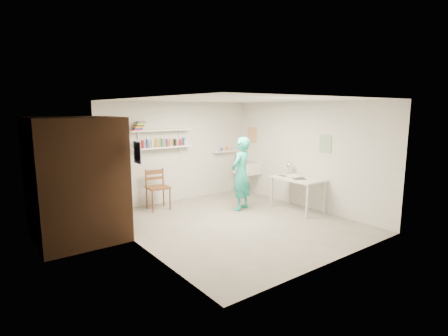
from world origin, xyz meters
TOP-DOWN VIEW (x-y plane):
  - floor at (0.00, 0.00)m, footprint 4.00×4.50m
  - ceiling at (0.00, 0.00)m, footprint 4.00×4.50m
  - wall_back at (0.00, 2.26)m, footprint 4.00×0.02m
  - wall_front at (0.00, -2.26)m, footprint 4.00×0.02m
  - wall_left at (-2.01, 0.00)m, footprint 0.02×4.50m
  - wall_right at (2.01, 0.00)m, footprint 0.02×4.50m
  - doorway_recess at (-1.99, 1.05)m, footprint 0.02×0.90m
  - corridor_box at (-2.70, 1.05)m, footprint 1.40×1.50m
  - door_lintel at (-1.97, 1.05)m, footprint 0.06×1.05m
  - door_jamb_near at (-1.97, 0.55)m, footprint 0.06×0.10m
  - door_jamb_far at (-1.97, 1.55)m, footprint 0.06×0.10m
  - shelf_lower at (-0.50, 2.13)m, footprint 1.50×0.22m
  - shelf_upper at (-0.50, 2.13)m, footprint 1.50×0.22m
  - ledge_shelf at (1.35, 2.17)m, footprint 0.70×0.14m
  - poster_left at (-1.99, 0.05)m, footprint 0.01×0.28m
  - poster_right_a at (1.99, 1.80)m, footprint 0.01×0.34m
  - poster_right_b at (1.99, -0.55)m, footprint 0.01×0.30m
  - belfast_sink at (1.75, 1.70)m, footprint 0.48×0.60m
  - man at (0.68, 0.68)m, footprint 0.70×0.58m
  - wall_clock at (0.77, 0.88)m, footprint 0.28×0.14m
  - wooden_chair at (-0.79, 1.81)m, footprint 0.50×0.48m
  - work_table at (1.64, -0.13)m, footprint 0.66×1.10m
  - desk_lamp at (1.82, 0.31)m, footprint 0.14×0.14m
  - spray_cans at (-0.50, 2.13)m, footprint 1.34×0.06m
  - book_stack at (-1.04, 2.13)m, footprint 0.30×0.14m
  - ledge_pots at (1.35, 2.17)m, footprint 0.48×0.07m
  - papers at (1.64, -0.13)m, footprint 0.30×0.22m

SIDE VIEW (x-z plane):
  - floor at x=0.00m, z-range -0.02..0.00m
  - work_table at x=1.64m, z-range 0.00..0.73m
  - wooden_chair at x=-0.79m, z-range 0.00..1.00m
  - belfast_sink at x=1.75m, z-range 0.55..0.85m
  - papers at x=1.64m, z-range 0.73..0.75m
  - man at x=0.68m, z-range 0.00..1.63m
  - desk_lamp at x=1.82m, z-range 0.89..1.02m
  - doorway_recess at x=-1.99m, z-range 0.00..2.00m
  - door_jamb_near at x=-1.97m, z-range 0.00..2.00m
  - door_jamb_far at x=-1.97m, z-range 0.00..2.00m
  - corridor_box at x=-2.70m, z-range 0.00..2.10m
  - wall_clock at x=0.77m, z-range 0.94..1.23m
  - ledge_shelf at x=1.35m, z-range 1.11..1.14m
  - ledge_pots at x=1.35m, z-range 1.14..1.22m
  - wall_back at x=0.00m, z-range 0.00..2.40m
  - wall_front at x=0.00m, z-range 0.00..2.40m
  - wall_left at x=-2.01m, z-range 0.00..2.40m
  - wall_right at x=2.01m, z-range 0.00..2.40m
  - shelf_lower at x=-0.50m, z-range 1.34..1.36m
  - spray_cans at x=-0.50m, z-range 1.36..1.53m
  - poster_right_b at x=1.99m, z-range 1.31..1.69m
  - poster_left at x=-1.99m, z-range 1.37..1.73m
  - poster_right_a at x=1.99m, z-range 1.34..1.76m
  - shelf_upper at x=-0.50m, z-range 1.74..1.76m
  - book_stack at x=-1.04m, z-range 1.77..1.96m
  - door_lintel at x=-1.97m, z-range 2.00..2.10m
  - ceiling at x=0.00m, z-range 2.40..2.42m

